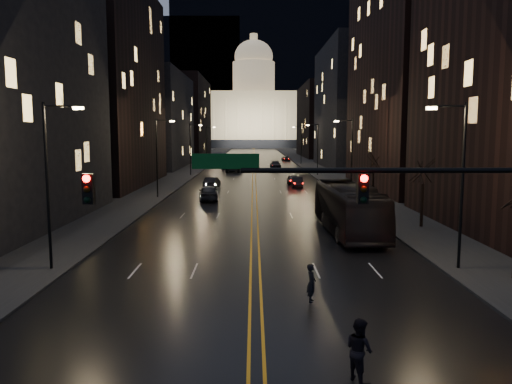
{
  "coord_description": "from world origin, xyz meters",
  "views": [
    {
      "loc": [
        -0.09,
        -16.25,
        7.42
      ],
      "look_at": [
        0.06,
        13.05,
        3.94
      ],
      "focal_mm": 35.0,
      "sensor_mm": 36.0,
      "label": 1
    }
  ],
  "objects_px": {
    "traffic_signal": "(435,204)",
    "pedestrian_a": "(311,283)",
    "oncoming_car_a": "(208,193)",
    "receding_car_a": "(297,182)",
    "oncoming_car_b": "(212,183)",
    "bus": "(349,209)",
    "pedestrian_b": "(359,350)"
  },
  "relations": [
    {
      "from": "pedestrian_a",
      "to": "oncoming_car_a",
      "type": "bearing_deg",
      "value": 21.17
    },
    {
      "from": "traffic_signal",
      "to": "receding_car_a",
      "type": "height_order",
      "value": "traffic_signal"
    },
    {
      "from": "receding_car_a",
      "to": "pedestrian_a",
      "type": "distance_m",
      "value": 46.96
    },
    {
      "from": "bus",
      "to": "traffic_signal",
      "type": "bearing_deg",
      "value": -94.31
    },
    {
      "from": "bus",
      "to": "pedestrian_b",
      "type": "height_order",
      "value": "bus"
    },
    {
      "from": "oncoming_car_b",
      "to": "pedestrian_a",
      "type": "xyz_separation_m",
      "value": [
        8.16,
        -45.71,
        0.12
      ]
    },
    {
      "from": "bus",
      "to": "oncoming_car_a",
      "type": "distance_m",
      "value": 21.64
    },
    {
      "from": "receding_car_a",
      "to": "pedestrian_a",
      "type": "xyz_separation_m",
      "value": [
        -3.46,
        -46.84,
        0.17
      ]
    },
    {
      "from": "oncoming_car_a",
      "to": "oncoming_car_b",
      "type": "bearing_deg",
      "value": -93.94
    },
    {
      "from": "pedestrian_b",
      "to": "oncoming_car_b",
      "type": "bearing_deg",
      "value": -19.08
    },
    {
      "from": "traffic_signal",
      "to": "pedestrian_a",
      "type": "xyz_separation_m",
      "value": [
        -3.46,
        5.0,
        -4.24
      ]
    },
    {
      "from": "traffic_signal",
      "to": "oncoming_car_a",
      "type": "height_order",
      "value": "traffic_signal"
    },
    {
      "from": "oncoming_car_a",
      "to": "receding_car_a",
      "type": "height_order",
      "value": "oncoming_car_a"
    },
    {
      "from": "traffic_signal",
      "to": "pedestrian_a",
      "type": "bearing_deg",
      "value": 124.63
    },
    {
      "from": "pedestrian_a",
      "to": "oncoming_car_b",
      "type": "bearing_deg",
      "value": 18.53
    },
    {
      "from": "oncoming_car_b",
      "to": "pedestrian_b",
      "type": "bearing_deg",
      "value": 106.26
    },
    {
      "from": "traffic_signal",
      "to": "pedestrian_a",
      "type": "distance_m",
      "value": 7.42
    },
    {
      "from": "oncoming_car_a",
      "to": "pedestrian_b",
      "type": "bearing_deg",
      "value": 94.6
    },
    {
      "from": "bus",
      "to": "oncoming_car_b",
      "type": "bearing_deg",
      "value": 111.24
    },
    {
      "from": "oncoming_car_b",
      "to": "receding_car_a",
      "type": "distance_m",
      "value": 11.68
    },
    {
      "from": "bus",
      "to": "oncoming_car_b",
      "type": "relative_size",
      "value": 2.92
    },
    {
      "from": "traffic_signal",
      "to": "pedestrian_a",
      "type": "relative_size",
      "value": 10.07
    },
    {
      "from": "oncoming_car_b",
      "to": "pedestrian_a",
      "type": "distance_m",
      "value": 46.44
    },
    {
      "from": "oncoming_car_a",
      "to": "receding_car_a",
      "type": "distance_m",
      "value": 17.5
    },
    {
      "from": "receding_car_a",
      "to": "pedestrian_b",
      "type": "xyz_separation_m",
      "value": [
        -2.84,
        -53.84,
        0.28
      ]
    },
    {
      "from": "pedestrian_a",
      "to": "pedestrian_b",
      "type": "bearing_deg",
      "value": -166.45
    },
    {
      "from": "receding_car_a",
      "to": "pedestrian_a",
      "type": "relative_size",
      "value": 2.42
    },
    {
      "from": "traffic_signal",
      "to": "oncoming_car_b",
      "type": "distance_m",
      "value": 52.21
    },
    {
      "from": "traffic_signal",
      "to": "bus",
      "type": "distance_m",
      "value": 20.55
    },
    {
      "from": "bus",
      "to": "receding_car_a",
      "type": "xyz_separation_m",
      "value": [
        -1.04,
        31.58,
        -1.14
      ]
    },
    {
      "from": "bus",
      "to": "receding_car_a",
      "type": "distance_m",
      "value": 31.61
    },
    {
      "from": "oncoming_car_b",
      "to": "receding_car_a",
      "type": "bearing_deg",
      "value": -167.7
    }
  ]
}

